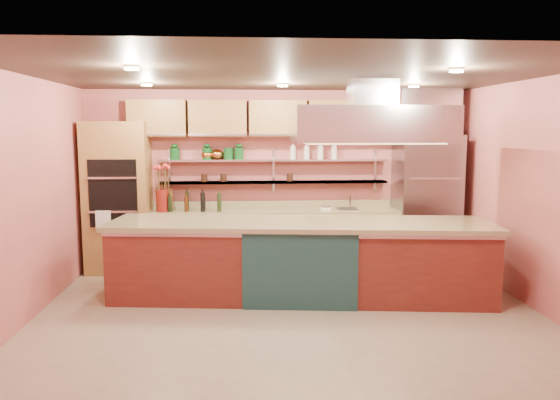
{
  "coord_description": "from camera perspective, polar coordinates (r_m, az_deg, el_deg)",
  "views": [
    {
      "loc": [
        -0.54,
        -6.24,
        2.2
      ],
      "look_at": [
        -0.05,
        1.0,
        1.24
      ],
      "focal_mm": 35.0,
      "sensor_mm": 36.0,
      "label": 1
    }
  ],
  "objects": [
    {
      "name": "ceiling_downlights",
      "position": [
        6.49,
        0.92,
        12.54
      ],
      "size": [
        4.0,
        2.8,
        0.02
      ],
      "primitive_type": "cube",
      "color": "#FFE5A5",
      "rests_on": "ceiling"
    },
    {
      "name": "island",
      "position": [
        7.15,
        2.14,
        -6.23
      ],
      "size": [
        4.92,
        1.6,
        1.01
      ],
      "primitive_type": "cube",
      "rotation": [
        0.0,
        0.0,
        -0.11
      ],
      "color": "maroon",
      "rests_on": "floor"
    },
    {
      "name": "wall_left",
      "position": [
        6.75,
        -25.22,
        -0.02
      ],
      "size": [
        0.04,
        5.0,
        2.8
      ],
      "primitive_type": "cube",
      "color": "#BB5D58",
      "rests_on": "floor"
    },
    {
      "name": "range_hood",
      "position": [
        7.1,
        9.53,
        7.81
      ],
      "size": [
        2.0,
        1.0,
        0.45
      ],
      "primitive_type": "cube",
      "color": "silver",
      "rests_on": "ceiling"
    },
    {
      "name": "flower_vase",
      "position": [
        8.55,
        -12.19,
        -0.04
      ],
      "size": [
        0.24,
        0.24,
        0.34
      ],
      "primitive_type": "cylinder",
      "rotation": [
        0.0,
        0.0,
        0.33
      ],
      "color": "maroon",
      "rests_on": "back_counter"
    },
    {
      "name": "back_counter",
      "position": [
        8.63,
        -0.56,
        -4.09
      ],
      "size": [
        3.84,
        0.64,
        0.93
      ],
      "primitive_type": "cube",
      "color": "tan",
      "rests_on": "floor"
    },
    {
      "name": "oil_bottle_cluster",
      "position": [
        8.5,
        -8.89,
        -0.22
      ],
      "size": [
        0.91,
        0.51,
        0.28
      ],
      "primitive_type": "cube",
      "rotation": [
        0.0,
        0.0,
        -0.32
      ],
      "color": "black",
      "rests_on": "back_counter"
    },
    {
      "name": "bar_faucet",
      "position": [
        8.74,
        7.33,
        -0.18
      ],
      "size": [
        0.03,
        0.03,
        0.22
      ],
      "primitive_type": "cylinder",
      "rotation": [
        0.0,
        0.0,
        0.14
      ],
      "color": "silver",
      "rests_on": "back_counter"
    },
    {
      "name": "kitchen_scale",
      "position": [
        8.58,
        4.8,
        -0.73
      ],
      "size": [
        0.19,
        0.16,
        0.09
      ],
      "primitive_type": "cube",
      "rotation": [
        0.0,
        0.0,
        -0.3
      ],
      "color": "silver",
      "rests_on": "back_counter"
    },
    {
      "name": "refrigerator",
      "position": [
        8.94,
        15.0,
        -0.14
      ],
      "size": [
        0.95,
        0.72,
        2.1
      ],
      "primitive_type": "cube",
      "color": "gray",
      "rests_on": "floor"
    },
    {
      "name": "wall_shelf_lower",
      "position": [
        8.67,
        -0.64,
        1.88
      ],
      "size": [
        3.6,
        0.26,
        0.03
      ],
      "primitive_type": "cube",
      "color": "silver",
      "rests_on": "wall_back"
    },
    {
      "name": "wall_right",
      "position": [
        7.22,
        25.5,
        0.41
      ],
      "size": [
        0.04,
        5.0,
        2.8
      ],
      "primitive_type": "cube",
      "color": "#BB5D58",
      "rests_on": "floor"
    },
    {
      "name": "wall_front",
      "position": [
        3.86,
        4.26,
        -4.47
      ],
      "size": [
        6.0,
        0.04,
        2.8
      ],
      "primitive_type": "cube",
      "color": "#BB5D58",
      "rests_on": "floor"
    },
    {
      "name": "upper_cabinets",
      "position": [
        8.58,
        -0.29,
        8.51
      ],
      "size": [
        4.6,
        0.36,
        0.55
      ],
      "primitive_type": "cube",
      "color": "olive",
      "rests_on": "wall_back"
    },
    {
      "name": "floor",
      "position": [
        6.64,
        1.02,
        -11.93
      ],
      "size": [
        6.0,
        5.0,
        0.02
      ],
      "primitive_type": "cube",
      "color": "gray",
      "rests_on": "ground"
    },
    {
      "name": "wall_back",
      "position": [
        8.79,
        -0.36,
        2.29
      ],
      "size": [
        6.0,
        0.04,
        2.8
      ],
      "primitive_type": "cube",
      "color": "#BB5D58",
      "rests_on": "floor"
    },
    {
      "name": "oven_stack",
      "position": [
        8.7,
        -16.55,
        0.26
      ],
      "size": [
        0.95,
        0.64,
        2.3
      ],
      "primitive_type": "cube",
      "color": "olive",
      "rests_on": "floor"
    },
    {
      "name": "green_canister",
      "position": [
        8.62,
        -5.42,
        4.85
      ],
      "size": [
        0.2,
        0.2,
        0.18
      ],
      "primitive_type": "cylinder",
      "rotation": [
        0.0,
        0.0,
        -0.42
      ],
      "color": "#0E4217",
      "rests_on": "wall_shelf_upper"
    },
    {
      "name": "ceiling",
      "position": [
        6.29,
        1.08,
        12.98
      ],
      "size": [
        6.0,
        5.0,
        0.02
      ],
      "primitive_type": "cube",
      "color": "black",
      "rests_on": "wall_back"
    },
    {
      "name": "wall_shelf_upper",
      "position": [
        8.64,
        -0.64,
        4.19
      ],
      "size": [
        3.6,
        0.26,
        0.03
      ],
      "primitive_type": "cube",
      "color": "silver",
      "rests_on": "wall_back"
    },
    {
      "name": "copper_kettle",
      "position": [
        8.63,
        -6.6,
        4.77
      ],
      "size": [
        0.2,
        0.2,
        0.16
      ],
      "primitive_type": "ellipsoid",
      "rotation": [
        0.0,
        0.0,
        -0.01
      ],
      "color": "#B25E29",
      "rests_on": "wall_shelf_upper"
    }
  ]
}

